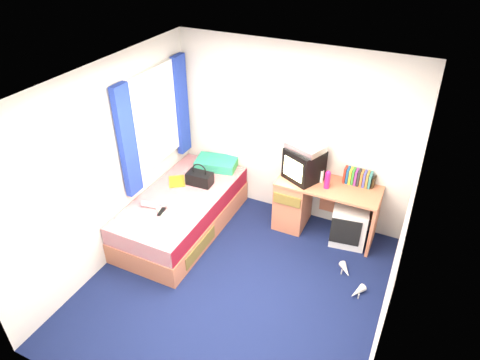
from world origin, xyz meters
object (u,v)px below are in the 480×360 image
at_px(pillow, 216,163).
at_px(magazine, 177,181).
at_px(desk, 306,201).
at_px(remote_control, 162,212).
at_px(vcr, 306,147).
at_px(towel, 181,205).
at_px(pink_water_bottle, 327,180).
at_px(aerosol_can, 322,176).
at_px(picture_frame, 374,182).
at_px(bed, 183,212).
at_px(storage_cube, 349,223).
at_px(crt_tv, 304,164).
at_px(white_heels, 351,280).
at_px(colour_swatch_fan, 161,213).
at_px(handbag, 200,178).
at_px(water_bottle, 150,205).

relative_size(pillow, magazine, 2.04).
xyz_separation_m(desk, remote_control, (-1.49, -1.17, 0.14)).
bearing_deg(vcr, towel, -119.49).
relative_size(pink_water_bottle, aerosol_can, 1.30).
bearing_deg(pillow, picture_frame, 3.07).
height_order(bed, storage_cube, storage_cube).
xyz_separation_m(vcr, remote_control, (-1.41, -1.18, -0.65)).
relative_size(crt_tv, magazine, 1.94).
relative_size(remote_control, white_heels, 0.31).
xyz_separation_m(desk, storage_cube, (0.61, -0.05, -0.13)).
height_order(pillow, crt_tv, crt_tv).
bearing_deg(pink_water_bottle, white_heels, -50.56).
distance_m(crt_tv, colour_swatch_fan, 1.89).
xyz_separation_m(vcr, pink_water_bottle, (0.34, -0.09, -0.35)).
bearing_deg(handbag, remote_control, -100.96).
height_order(pink_water_bottle, magazine, pink_water_bottle).
xyz_separation_m(handbag, colour_swatch_fan, (-0.11, -0.77, -0.09)).
bearing_deg(white_heels, crt_tv, 139.29).
distance_m(bed, storage_cube, 2.19).
bearing_deg(desk, white_heels, -43.21).
bearing_deg(pillow, towel, -85.97).
height_order(picture_frame, handbag, picture_frame).
bearing_deg(bed, remote_control, -92.92).
distance_m(bed, pillow, 0.90).
bearing_deg(crt_tv, remote_control, -113.76).
bearing_deg(towel, pink_water_bottle, 30.07).
xyz_separation_m(aerosol_can, magazine, (-1.85, -0.53, -0.29)).
height_order(bed, vcr, vcr).
bearing_deg(storage_cube, towel, -161.95).
relative_size(vcr, picture_frame, 3.10).
relative_size(pillow, towel, 2.04).
height_order(aerosol_can, remote_control, aerosol_can).
relative_size(colour_swatch_fan, white_heels, 0.42).
bearing_deg(towel, bed, 123.95).
bearing_deg(picture_frame, bed, -151.32).
height_order(desk, water_bottle, desk).
xyz_separation_m(storage_cube, water_bottle, (-2.29, -1.10, 0.30)).
xyz_separation_m(bed, colour_swatch_fan, (-0.02, -0.43, 0.28)).
xyz_separation_m(bed, towel, (0.16, -0.23, 0.32)).
bearing_deg(picture_frame, crt_tv, -161.97).
bearing_deg(storage_cube, pink_water_bottle, 178.18).
bearing_deg(desk, storage_cube, -4.31).
bearing_deg(storage_cube, pillow, 168.44).
distance_m(crt_tv, vcr, 0.25).
distance_m(aerosol_can, remote_control, 2.05).
relative_size(pillow, aerosol_can, 3.40).
bearing_deg(towel, magazine, 128.14).
bearing_deg(colour_swatch_fan, magazine, 106.47).
relative_size(pillow, pink_water_bottle, 2.61).
distance_m(picture_frame, colour_swatch_fan, 2.67).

